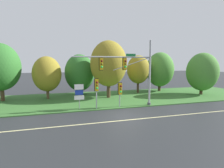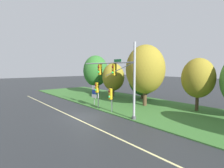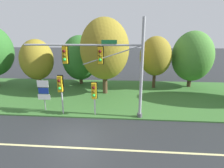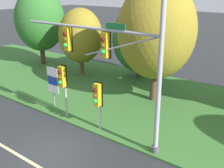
# 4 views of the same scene
# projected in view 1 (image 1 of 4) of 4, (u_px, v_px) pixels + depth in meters

# --- Properties ---
(ground_plane) EXTENTS (160.00, 160.00, 0.00)m
(ground_plane) POSITION_uv_depth(u_px,v_px,m) (123.00, 116.00, 16.33)
(ground_plane) COLOR #282B2D
(lane_stripe) EXTENTS (36.00, 0.16, 0.01)m
(lane_stripe) POSITION_uv_depth(u_px,v_px,m) (128.00, 120.00, 15.18)
(lane_stripe) COLOR beige
(lane_stripe) RESTS_ON ground
(grass_verge) EXTENTS (48.00, 11.50, 0.10)m
(grass_verge) POSITION_uv_depth(u_px,v_px,m) (103.00, 98.00, 24.20)
(grass_verge) COLOR #386B2D
(grass_verge) RESTS_ON ground
(traffic_signal_mast) EXTENTS (8.81, 0.49, 7.35)m
(traffic_signal_mast) POSITION_uv_depth(u_px,v_px,m) (130.00, 68.00, 19.03)
(traffic_signal_mast) COLOR #9EA0A5
(traffic_signal_mast) RESTS_ON grass_verge
(pedestrian_signal_near_kerb) EXTENTS (0.46, 0.55, 2.72)m
(pedestrian_signal_near_kerb) POSITION_uv_depth(u_px,v_px,m) (120.00, 90.00, 18.99)
(pedestrian_signal_near_kerb) COLOR #9EA0A5
(pedestrian_signal_near_kerb) RESTS_ON grass_verge
(pedestrian_signal_further_along) EXTENTS (0.46, 0.55, 3.22)m
(pedestrian_signal_further_along) POSITION_uv_depth(u_px,v_px,m) (97.00, 87.00, 18.21)
(pedestrian_signal_further_along) COLOR #9EA0A5
(pedestrian_signal_further_along) RESTS_ON grass_verge
(route_sign_post) EXTENTS (1.04, 0.08, 2.64)m
(route_sign_post) POSITION_uv_depth(u_px,v_px,m) (79.00, 93.00, 18.50)
(route_sign_post) COLOR slate
(route_sign_post) RESTS_ON grass_verge
(tree_nearest_road) EXTENTS (4.78, 4.78, 7.31)m
(tree_nearest_road) POSITION_uv_depth(u_px,v_px,m) (0.00, 67.00, 21.90)
(tree_nearest_road) COLOR #4C3823
(tree_nearest_road) RESTS_ON grass_verge
(tree_left_of_mast) EXTENTS (3.77, 3.77, 5.73)m
(tree_left_of_mast) POSITION_uv_depth(u_px,v_px,m) (47.00, 74.00, 23.42)
(tree_left_of_mast) COLOR brown
(tree_left_of_mast) RESTS_ON grass_verge
(tree_behind_signpost) EXTENTS (4.50, 4.50, 6.15)m
(tree_behind_signpost) POSITION_uv_depth(u_px,v_px,m) (80.00, 73.00, 26.80)
(tree_behind_signpost) COLOR #4C3823
(tree_behind_signpost) RESTS_ON grass_verge
(tree_mid_verge) EXTENTS (5.04, 5.04, 7.89)m
(tree_mid_verge) POSITION_uv_depth(u_px,v_px,m) (109.00, 64.00, 24.08)
(tree_mid_verge) COLOR #4C3823
(tree_mid_verge) RESTS_ON grass_verge
(tree_tall_centre) EXTENTS (3.64, 3.64, 6.06)m
(tree_tall_centre) POSITION_uv_depth(u_px,v_px,m) (138.00, 70.00, 28.14)
(tree_tall_centre) COLOR #423021
(tree_tall_centre) RESTS_ON grass_verge
(tree_right_far) EXTENTS (4.70, 4.70, 6.65)m
(tree_right_far) POSITION_uv_depth(u_px,v_px,m) (160.00, 70.00, 30.06)
(tree_right_far) COLOR #423021
(tree_right_far) RESTS_ON grass_verge
(tree_furthest_back) EXTENTS (4.62, 4.62, 6.37)m
(tree_furthest_back) POSITION_uv_depth(u_px,v_px,m) (202.00, 72.00, 26.64)
(tree_furthest_back) COLOR #423021
(tree_furthest_back) RESTS_ON grass_verge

